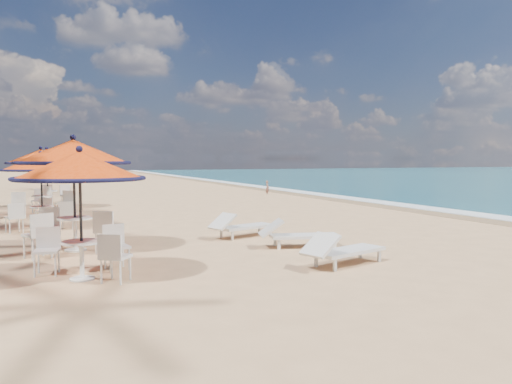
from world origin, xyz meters
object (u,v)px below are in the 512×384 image
station_4 (48,163)px  station_2 (41,172)px  station_1 (72,166)px  lounger_mid (296,234)px  lounger_far (241,225)px  lounger_near (342,250)px  station_0 (82,182)px  station_3 (41,165)px

station_4 → station_2: bearing=-92.3°
station_1 → station_4: station_1 is taller
lounger_mid → station_2: bearing=148.5°
station_2 → lounger_far: size_ratio=1.18×
station_1 → lounger_near: 6.17m
station_0 → station_4: bearing=91.6°
station_0 → station_1: 2.83m
lounger_near → lounger_mid: lounger_near is taller
station_0 → lounger_near: bearing=-10.5°
station_2 → lounger_far: station_2 is taller
lounger_near → lounger_mid: size_ratio=1.01×
station_0 → station_4: 13.59m
station_1 → station_3: 7.95m
station_2 → station_1: bearing=-81.3°
lounger_near → lounger_far: (-0.51, 4.04, -0.00)m
station_1 → station_3: (-0.64, 7.92, -0.07)m
station_4 → lounger_near: bearing=-70.7°
station_0 → lounger_far: 5.41m
station_1 → station_3: size_ratio=1.04×
lounger_far → station_2: bearing=124.1°
station_2 → station_4: 6.61m
station_2 → station_0: bearing=-84.7°
station_3 → lounger_far: station_3 is taller
station_3 → lounger_mid: (5.46, -9.47, -1.53)m
station_0 → station_2: 7.01m
station_1 → station_2: 4.22m
station_0 → station_2: bearing=95.3°
station_2 → station_4: (0.26, 6.60, 0.20)m
station_2 → lounger_near: bearing=-55.8°
station_0 → lounger_far: station_0 is taller
station_1 → station_2: size_ratio=1.14×
lounger_near → lounger_far: 4.08m
station_3 → lounger_far: 9.09m
lounger_near → lounger_far: size_ratio=1.01×
lounger_near → station_2: bearing=107.8°
station_0 → lounger_near: (4.68, -0.86, -1.36)m
station_4 → station_3: bearing=-95.3°
station_1 → station_4: bearing=92.0°
station_2 → station_3: (-0.00, 3.76, 0.16)m
station_1 → lounger_mid: size_ratio=1.33×
lounger_far → lounger_near: bearing=-100.3°
station_1 → lounger_mid: 5.31m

